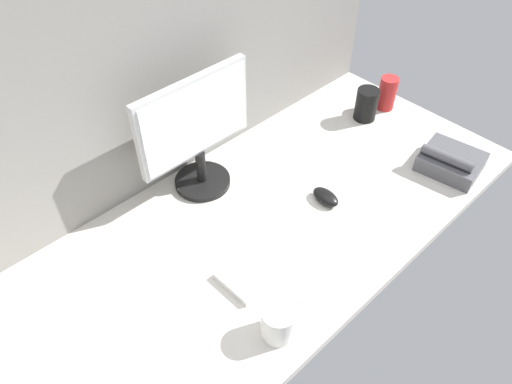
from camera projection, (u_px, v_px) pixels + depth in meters
The scene contains 9 objects.
ground_plane at pixel (251, 229), 147.66cm from camera, with size 180.00×80.00×3.00cm, color beige.
cubicle_wall_back at pixel (162, 75), 141.18cm from camera, with size 180.00×5.00×70.41cm.
monitor at pixel (196, 131), 145.25cm from camera, with size 39.18×18.00×38.59cm.
keyboard at pixel (277, 251), 138.51cm from camera, with size 37.00×13.00×2.00cm, color silver.
mouse at pixel (326, 197), 152.94cm from camera, with size 5.60×9.60×3.40cm, color black.
mug_red_plastic at pixel (387, 93), 185.73cm from camera, with size 6.70×6.70×12.89cm.
mug_ceramic_white at pixel (279, 322), 118.49cm from camera, with size 12.05×8.71×9.31cm.
mug_black_travel at pixel (366, 104), 181.12cm from camera, with size 8.20×8.20×12.16cm.
desk_phone at pixel (451, 161), 162.68cm from camera, with size 19.80×21.46×8.80cm.
Camera 1 is at (-65.76, -71.36, 110.38)cm, focal length 34.31 mm.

